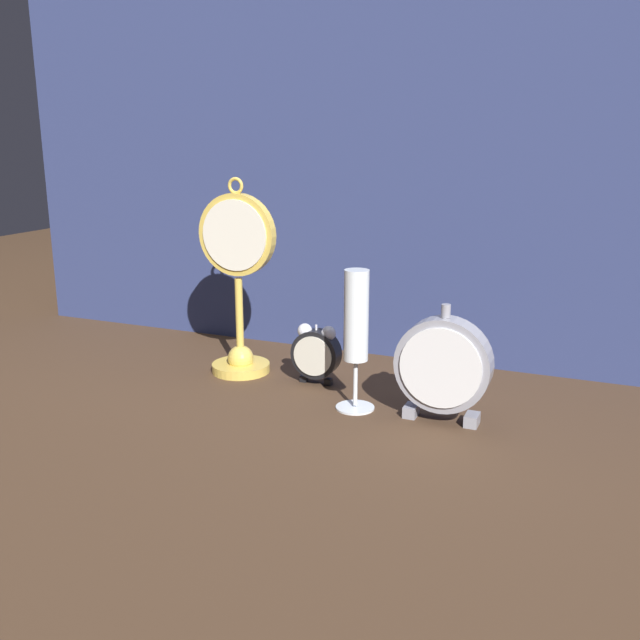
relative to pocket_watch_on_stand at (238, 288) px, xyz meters
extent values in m
plane|color=#422D1E|center=(0.18, -0.12, -0.16)|extent=(4.00, 4.00, 0.00)
cube|color=navy|center=(0.18, 0.20, 0.24)|extent=(1.58, 0.01, 0.80)
cylinder|color=gold|center=(0.00, 0.00, -0.15)|extent=(0.11, 0.11, 0.02)
sphere|color=gold|center=(0.00, 0.00, -0.13)|extent=(0.05, 0.05, 0.05)
cylinder|color=gold|center=(0.00, 0.00, -0.06)|extent=(0.01, 0.01, 0.16)
cylinder|color=gold|center=(0.00, 0.00, 0.10)|extent=(0.15, 0.02, 0.15)
cylinder|color=silver|center=(0.00, -0.01, 0.10)|extent=(0.13, 0.00, 0.13)
torus|color=gold|center=(0.00, 0.00, 0.18)|extent=(0.03, 0.01, 0.03)
cube|color=black|center=(0.13, 0.00, -0.15)|extent=(0.01, 0.01, 0.01)
cube|color=black|center=(0.18, 0.00, -0.15)|extent=(0.01, 0.01, 0.01)
cylinder|color=black|center=(0.15, 0.00, -0.10)|extent=(0.09, 0.03, 0.09)
cylinder|color=beige|center=(0.15, -0.02, -0.10)|extent=(0.07, 0.00, 0.07)
sphere|color=silver|center=(0.13, 0.00, -0.06)|extent=(0.03, 0.03, 0.03)
sphere|color=silver|center=(0.18, 0.00, -0.06)|extent=(0.03, 0.03, 0.03)
cylinder|color=silver|center=(0.15, 0.00, -0.06)|extent=(0.00, 0.00, 0.02)
cube|color=gray|center=(0.35, -0.08, -0.15)|extent=(0.02, 0.03, 0.02)
cube|color=gray|center=(0.45, -0.08, -0.15)|extent=(0.02, 0.03, 0.02)
cylinder|color=gray|center=(0.40, -0.08, -0.07)|extent=(0.15, 0.04, 0.15)
cylinder|color=silver|center=(0.40, -0.11, -0.07)|extent=(0.12, 0.00, 0.12)
cylinder|color=gray|center=(0.40, -0.08, 0.02)|extent=(0.01, 0.01, 0.02)
cylinder|color=silver|center=(0.26, -0.09, -0.16)|extent=(0.06, 0.06, 0.01)
cylinder|color=silver|center=(0.26, -0.09, -0.11)|extent=(0.01, 0.01, 0.08)
cylinder|color=white|center=(0.26, -0.09, 0.00)|extent=(0.04, 0.04, 0.14)
cylinder|color=beige|center=(0.26, -0.09, -0.03)|extent=(0.03, 0.03, 0.09)
camera|label=1|loc=(0.62, -1.10, 0.27)|focal=40.00mm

